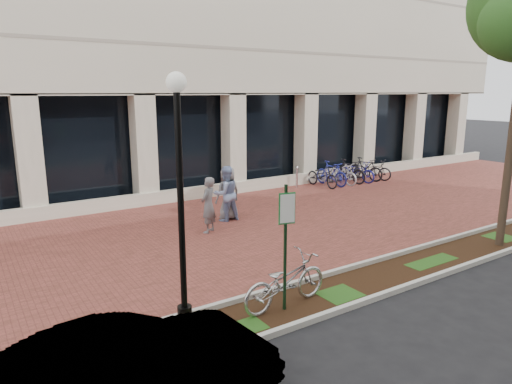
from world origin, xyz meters
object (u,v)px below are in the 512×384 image
pedestrian_right (228,193)px  pedestrian_left (208,205)px  parking_sign (286,233)px  bike_rack_cluster (348,172)px  locked_bicycle (285,281)px  lamppost (180,188)px  pedestrian_mid (226,194)px  bollard (297,177)px  sedan_near_curb (126,382)px

pedestrian_right → pedestrian_left: bearing=35.6°
parking_sign → bike_rack_cluster: size_ratio=0.60×
locked_bicycle → bike_rack_cluster: 13.44m
lamppost → pedestrian_mid: (4.11, 5.61, -1.67)m
pedestrian_mid → bollard: (5.41, 2.99, -0.44)m
pedestrian_mid → sedan_near_curb: bearing=52.1°
pedestrian_left → sedan_near_curb: (-4.83, -6.99, -0.19)m
pedestrian_mid → sedan_near_curb: (-5.94, -7.84, -0.25)m
parking_sign → lamppost: lamppost is taller
bike_rack_cluster → parking_sign: bearing=-147.6°
parking_sign → pedestrian_mid: 6.74m
pedestrian_left → bollard: pedestrian_left is taller
parking_sign → sedan_near_curb: 4.09m
bollard → sedan_near_curb: 15.68m
locked_bicycle → sedan_near_curb: (-3.79, -1.66, 0.14)m
pedestrian_left → parking_sign: bearing=43.0°
pedestrian_right → sedan_near_curb: 10.04m
pedestrian_left → pedestrian_right: 1.61m
locked_bicycle → bollard: size_ratio=2.11×
parking_sign → lamppost: bearing=173.4°
locked_bicycle → sedan_near_curb: sedan_near_curb is taller
lamppost → bollard: bearing=42.1°
parking_sign → bike_rack_cluster: (10.39, 8.78, -1.09)m
parking_sign → bike_rack_cluster: bearing=54.3°
sedan_near_curb → bollard: bearing=-51.8°
pedestrian_left → sedan_near_curb: bearing=20.2°
lamppost → sedan_near_curb: 3.46m
pedestrian_right → sedan_near_curb: pedestrian_right is taller
pedestrian_left → bike_rack_cluster: (9.25, 3.32, -0.34)m
pedestrian_right → bollard: pedestrian_right is taller
locked_bicycle → sedan_near_curb: size_ratio=0.50×
sedan_near_curb → pedestrian_mid: bearing=-42.6°
pedestrian_mid → pedestrian_right: (0.15, 0.13, -0.03)m
lamppost → bike_rack_cluster: 14.82m
pedestrian_left → lamppost: bearing=22.5°
pedestrian_mid → bike_rack_cluster: (8.14, 2.46, -0.41)m
pedestrian_left → bike_rack_cluster: bearing=164.5°
parking_sign → lamppost: size_ratio=0.56×
parking_sign → pedestrian_mid: parking_sign is taller
pedestrian_mid → sedan_near_curb: 9.84m
parking_sign → locked_bicycle: parking_sign is taller
lamppost → bike_rack_cluster: lamppost is taller
parking_sign → bollard: 12.11m
lamppost → locked_bicycle: size_ratio=2.24×
pedestrian_left → bollard: size_ratio=1.78×
locked_bicycle → bollard: 11.88m
bike_rack_cluster → pedestrian_right: bearing=-171.6°
lamppost → pedestrian_right: (4.27, 5.75, -1.70)m
pedestrian_right → sedan_near_curb: (-6.09, -7.97, -0.22)m
parking_sign → sedan_near_curb: parking_sign is taller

